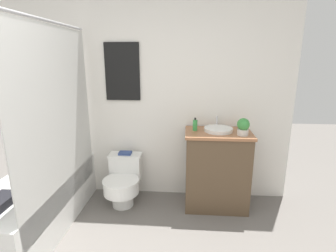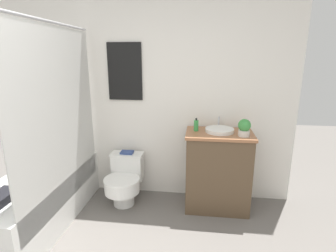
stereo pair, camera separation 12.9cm
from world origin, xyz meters
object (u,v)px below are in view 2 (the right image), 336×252
at_px(toilet, 125,180).
at_px(book_on_tank, 127,152).
at_px(soap_bottle, 196,125).
at_px(potted_plant, 244,128).
at_px(sink, 220,130).

height_order(toilet, book_on_tank, book_on_tank).
relative_size(soap_bottle, book_on_tank, 0.98).
bearing_deg(book_on_tank, potted_plant, -9.39).
xyz_separation_m(toilet, potted_plant, (1.31, -0.07, 0.70)).
bearing_deg(soap_bottle, potted_plant, -16.12).
relative_size(potted_plant, book_on_tank, 1.22).
distance_m(sink, potted_plant, 0.28).
xyz_separation_m(sink, soap_bottle, (-0.25, 0.01, 0.04)).
distance_m(sink, book_on_tank, 1.13).
relative_size(toilet, soap_bottle, 3.88).
height_order(potted_plant, book_on_tank, potted_plant).
bearing_deg(potted_plant, soap_bottle, 163.88).
bearing_deg(sink, toilet, -176.88).
bearing_deg(book_on_tank, sink, -4.63).
xyz_separation_m(potted_plant, book_on_tank, (-1.31, 0.22, -0.41)).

